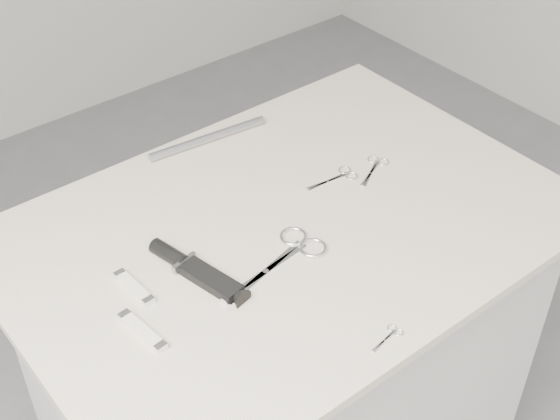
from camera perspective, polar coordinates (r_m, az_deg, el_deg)
plinth at (r=1.73m, az=0.48°, el=-12.91°), size 0.90×0.60×0.90m
display_board at (r=1.40m, az=0.57°, el=-1.29°), size 1.00×0.70×0.02m
large_shears at (r=1.33m, az=0.74°, el=-3.13°), size 0.22×0.09×0.01m
embroidery_scissors_a at (r=1.54m, az=6.93°, el=3.16°), size 0.10×0.07×0.00m
embroidery_scissors_b at (r=1.50m, az=4.32°, el=2.42°), size 0.11×0.05×0.00m
tiny_scissors at (r=1.21m, az=8.01°, el=-9.11°), size 0.07×0.03×0.00m
sheathed_knife at (r=1.31m, az=-6.50°, el=-4.24°), size 0.07×0.19×0.02m
pocket_knife_a at (r=1.22m, az=-10.04°, el=-8.69°), size 0.03×0.10×0.01m
pocket_knife_b at (r=1.29m, az=-10.65°, el=-5.58°), size 0.03×0.09×0.01m
metal_rail at (r=1.60m, az=-5.29°, el=5.25°), size 0.26×0.05×0.02m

